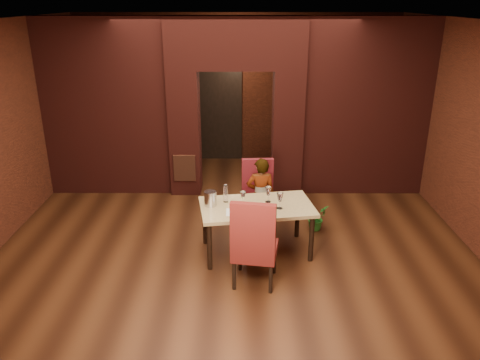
# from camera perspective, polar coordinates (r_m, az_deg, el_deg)

# --- Properties ---
(floor) EXTENTS (8.00, 8.00, 0.00)m
(floor) POSITION_cam_1_polar(r_m,az_deg,el_deg) (7.29, -0.62, -7.22)
(floor) COLOR #422210
(floor) RESTS_ON ground
(ceiling) EXTENTS (7.00, 8.00, 0.04)m
(ceiling) POSITION_cam_1_polar(r_m,az_deg,el_deg) (6.40, -0.73, 18.81)
(ceiling) COLOR silver
(ceiling) RESTS_ON ground
(wall_back) EXTENTS (7.00, 0.04, 3.20)m
(wall_back) POSITION_cam_1_polar(r_m,az_deg,el_deg) (10.57, -0.37, 11.08)
(wall_back) COLOR maroon
(wall_back) RESTS_ON ground
(wall_front) EXTENTS (7.00, 0.04, 3.20)m
(wall_front) POSITION_cam_1_polar(r_m,az_deg,el_deg) (3.05, -1.72, -16.78)
(wall_front) COLOR maroon
(wall_front) RESTS_ON ground
(pillar_left) EXTENTS (0.55, 0.55, 2.30)m
(pillar_left) POSITION_cam_1_polar(r_m,az_deg,el_deg) (8.78, -6.72, 5.79)
(pillar_left) COLOR maroon
(pillar_left) RESTS_ON ground
(pillar_right) EXTENTS (0.55, 0.55, 2.30)m
(pillar_right) POSITION_cam_1_polar(r_m,az_deg,el_deg) (8.76, 5.78, 5.79)
(pillar_right) COLOR maroon
(pillar_right) RESTS_ON ground
(lintel) EXTENTS (2.45, 0.55, 0.90)m
(lintel) POSITION_cam_1_polar(r_m,az_deg,el_deg) (8.43, -0.51, 16.36)
(lintel) COLOR maroon
(lintel) RESTS_ON ground
(wing_wall_left) EXTENTS (2.28, 0.35, 3.20)m
(wing_wall_left) POSITION_cam_1_polar(r_m,az_deg,el_deg) (8.95, -15.96, 8.39)
(wing_wall_left) COLOR maroon
(wing_wall_left) RESTS_ON ground
(wing_wall_right) EXTENTS (2.28, 0.35, 3.20)m
(wing_wall_right) POSITION_cam_1_polar(r_m,az_deg,el_deg) (8.90, 15.07, 8.41)
(wing_wall_right) COLOR maroon
(wing_wall_right) RESTS_ON ground
(vent_panel) EXTENTS (0.40, 0.03, 0.50)m
(vent_panel) POSITION_cam_1_polar(r_m,az_deg,el_deg) (8.68, -6.77, 1.44)
(vent_panel) COLOR brown
(vent_panel) RESTS_ON ground
(rear_door) EXTENTS (0.90, 0.08, 2.10)m
(rear_door) POSITION_cam_1_polar(r_m,az_deg,el_deg) (10.63, -2.55, 8.10)
(rear_door) COLOR black
(rear_door) RESTS_ON ground
(rear_door_frame) EXTENTS (1.02, 0.04, 2.22)m
(rear_door_frame) POSITION_cam_1_polar(r_m,az_deg,el_deg) (10.59, -2.56, 8.05)
(rear_door_frame) COLOR black
(rear_door_frame) RESTS_ON ground
(dining_table) EXTENTS (1.70, 1.13, 0.74)m
(dining_table) POSITION_cam_1_polar(r_m,az_deg,el_deg) (6.78, 2.01, -5.97)
(dining_table) COLOR tan
(dining_table) RESTS_ON ground
(chair_far) EXTENTS (0.53, 0.53, 1.11)m
(chair_far) POSITION_cam_1_polar(r_m,az_deg,el_deg) (7.40, 2.25, -2.00)
(chair_far) COLOR maroon
(chair_far) RESTS_ON ground
(chair_near) EXTENTS (0.64, 0.64, 1.22)m
(chair_near) POSITION_cam_1_polar(r_m,az_deg,el_deg) (6.00, 1.86, -7.29)
(chair_near) COLOR maroon
(chair_near) RESTS_ON ground
(person_seated) EXTENTS (0.46, 0.32, 1.22)m
(person_seated) POSITION_cam_1_polar(r_m,az_deg,el_deg) (7.29, 2.53, -1.89)
(person_seated) COLOR white
(person_seated) RESTS_ON ground
(wine_glass_a) EXTENTS (0.08, 0.08, 0.21)m
(wine_glass_a) POSITION_cam_1_polar(r_m,az_deg,el_deg) (6.59, 0.36, -2.24)
(wine_glass_a) COLOR white
(wine_glass_a) RESTS_ON dining_table
(wine_glass_b) EXTENTS (0.09, 0.09, 0.23)m
(wine_glass_b) POSITION_cam_1_polar(r_m,az_deg,el_deg) (6.69, 3.46, -1.78)
(wine_glass_b) COLOR white
(wine_glass_b) RESTS_ON dining_table
(wine_glass_c) EXTENTS (0.09, 0.09, 0.23)m
(wine_glass_c) POSITION_cam_1_polar(r_m,az_deg,el_deg) (6.50, 4.88, -2.54)
(wine_glass_c) COLOR white
(wine_glass_c) RESTS_ON dining_table
(tasting_sheet) EXTENTS (0.34, 0.25, 0.00)m
(tasting_sheet) POSITION_cam_1_polar(r_m,az_deg,el_deg) (6.41, -0.20, -3.93)
(tasting_sheet) COLOR white
(tasting_sheet) RESTS_ON dining_table
(wine_bucket) EXTENTS (0.17, 0.17, 0.21)m
(wine_bucket) POSITION_cam_1_polar(r_m,az_deg,el_deg) (6.59, -3.63, -2.27)
(wine_bucket) COLOR #BABAC2
(wine_bucket) RESTS_ON dining_table
(water_bottle) EXTENTS (0.06, 0.06, 0.28)m
(water_bottle) POSITION_cam_1_polar(r_m,az_deg,el_deg) (6.68, -1.76, -1.59)
(water_bottle) COLOR white
(water_bottle) RESTS_ON dining_table
(potted_plant) EXTENTS (0.48, 0.48, 0.40)m
(potted_plant) POSITION_cam_1_polar(r_m,az_deg,el_deg) (7.60, 9.21, -4.54)
(potted_plant) COLOR #226B1F
(potted_plant) RESTS_ON ground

